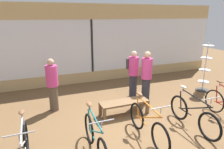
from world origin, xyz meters
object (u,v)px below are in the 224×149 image
object	(u,v)px
display_bench	(124,104)
bicycle_center	(147,124)
bicycle_left	(95,139)
customer_near_rack	(133,73)
bicycle_right	(192,115)
customer_by_window	(146,76)
customer_mid_floor	(52,84)
accessory_rack	(205,72)

from	to	relation	value
display_bench	bicycle_center	bearing A→B (deg)	-90.11
bicycle_left	customer_near_rack	xyz separation A→B (m)	(2.11, 2.50, 0.49)
bicycle_right	customer_by_window	world-z (taller)	customer_by_window
customer_by_window	customer_mid_floor	size ratio (longest dim) A/B	1.07
customer_by_window	bicycle_center	bearing A→B (deg)	-119.33
bicycle_left	display_bench	size ratio (longest dim) A/B	1.18
display_bench	customer_mid_floor	xyz separation A→B (m)	(-1.84, 1.02, 0.49)
display_bench	customer_mid_floor	bearing A→B (deg)	150.99
bicycle_left	customer_near_rack	bearing A→B (deg)	49.83
accessory_rack	customer_near_rack	distance (m)	2.79
bicycle_left	bicycle_center	size ratio (longest dim) A/B	0.98
accessory_rack	customer_mid_floor	bearing A→B (deg)	176.44
bicycle_center	customer_mid_floor	size ratio (longest dim) A/B	1.07
accessory_rack	customer_near_rack	size ratio (longest dim) A/B	1.12
display_bench	customer_near_rack	xyz separation A→B (m)	(0.84, 1.12, 0.53)
bicycle_center	customer_by_window	xyz separation A→B (m)	(1.00, 1.78, 0.51)
bicycle_center	bicycle_left	bearing A→B (deg)	-174.96
customer_near_rack	customer_by_window	world-z (taller)	customer_by_window
accessory_rack	customer_near_rack	bearing A→B (deg)	170.94
bicycle_center	customer_near_rack	xyz separation A→B (m)	(0.84, 2.39, 0.50)
bicycle_right	accessory_rack	xyz separation A→B (m)	(2.30, 1.96, 0.37)
bicycle_left	accessory_rack	distance (m)	5.29
customer_mid_floor	bicycle_center	bearing A→B (deg)	-51.12
customer_near_rack	accessory_rack	bearing A→B (deg)	-9.06
bicycle_right	bicycle_left	bearing A→B (deg)	-177.76
bicycle_center	customer_mid_floor	xyz separation A→B (m)	(-1.84, 2.28, 0.45)
customer_near_rack	customer_mid_floor	bearing A→B (deg)	-177.84
customer_near_rack	customer_mid_floor	world-z (taller)	customer_near_rack
bicycle_left	bicycle_center	xyz separation A→B (m)	(1.27, 0.11, -0.00)
bicycle_left	customer_mid_floor	xyz separation A→B (m)	(-0.57, 2.40, 0.45)
accessory_rack	customer_by_window	xyz separation A→B (m)	(-2.60, -0.17, 0.15)
bicycle_left	bicycle_center	distance (m)	1.27
bicycle_center	accessory_rack	size ratio (longest dim) A/B	0.94
bicycle_center	display_bench	bearing A→B (deg)	89.89
bicycle_left	customer_by_window	bearing A→B (deg)	39.82
bicycle_left	customer_mid_floor	size ratio (longest dim) A/B	1.05
bicycle_right	display_bench	size ratio (longest dim) A/B	1.23
display_bench	accessory_rack	bearing A→B (deg)	10.78
bicycle_right	customer_near_rack	xyz separation A→B (m)	(-0.46, 2.40, 0.50)
bicycle_left	accessory_rack	world-z (taller)	accessory_rack
bicycle_center	customer_mid_floor	bearing A→B (deg)	128.88
bicycle_right	customer_by_window	distance (m)	1.88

